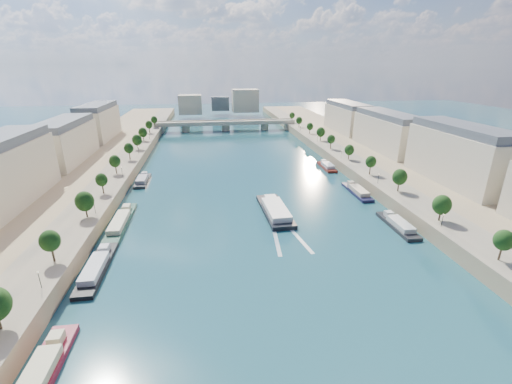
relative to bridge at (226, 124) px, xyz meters
name	(u,v)px	position (x,y,z in m)	size (l,w,h in m)	color
ground	(246,189)	(0.00, -140.69, -5.08)	(700.00, 700.00, 0.00)	#0C3238
quay_left	(68,192)	(-72.00, -140.69, -2.58)	(44.00, 520.00, 5.00)	#9E8460
quay_right	(402,176)	(72.00, -140.69, -2.58)	(44.00, 520.00, 5.00)	#9E8460
pave_left	(106,184)	(-57.00, -140.69, -0.03)	(14.00, 520.00, 0.10)	gray
pave_right	(371,172)	(57.00, -140.69, -0.03)	(14.00, 520.00, 0.10)	gray
trees_left	(110,170)	(-55.00, -138.69, 5.39)	(4.80, 268.80, 8.26)	#382B1E
trees_right	(359,155)	(55.00, -130.69, 5.39)	(4.80, 268.80, 8.26)	#382B1E
lamps_left	(110,185)	(-52.50, -150.69, 2.70)	(0.36, 200.36, 4.28)	black
lamps_right	(358,164)	(52.50, -135.69, 2.70)	(0.36, 200.36, 4.28)	black
buildings_left	(38,152)	(-85.00, -128.69, 11.37)	(16.00, 226.00, 23.20)	beige
buildings_right	(418,140)	(85.00, -128.69, 11.37)	(16.00, 226.00, 23.20)	beige
skyline	(224,102)	(3.19, 78.83, 9.57)	(79.00, 42.00, 22.00)	beige
bridge	(226,124)	(0.00, 0.00, 0.00)	(112.00, 12.00, 8.15)	#C1B79E
tour_barge	(275,210)	(7.61, -167.73, -3.95)	(9.43, 29.57, 3.97)	black
wake	(285,234)	(7.61, -184.29, -5.06)	(10.76, 26.01, 0.04)	silver
moored_barges_left	(112,240)	(-45.50, -181.66, -4.24)	(5.00, 126.07, 3.60)	maroon
moored_barges_right	(393,221)	(45.50, -181.89, -4.24)	(5.00, 162.59, 3.60)	black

